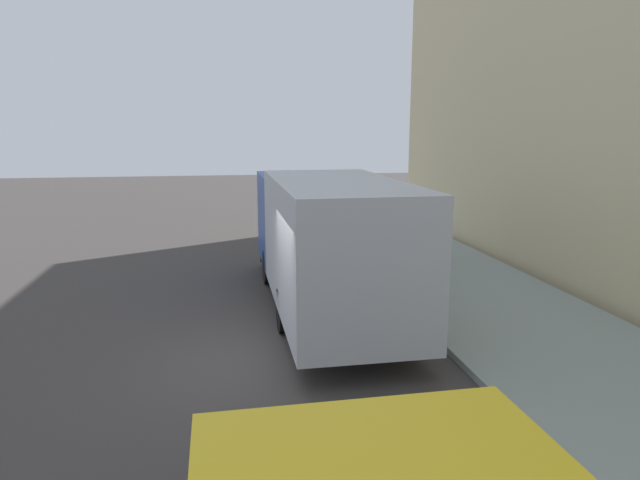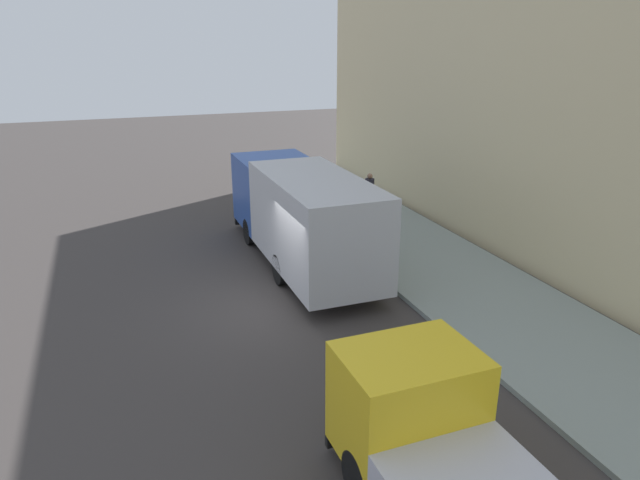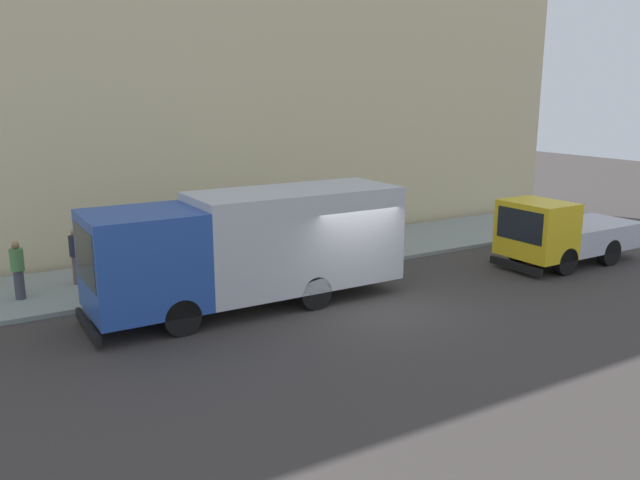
% 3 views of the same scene
% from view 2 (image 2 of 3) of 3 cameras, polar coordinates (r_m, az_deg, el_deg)
% --- Properties ---
extents(ground, '(80.00, 80.00, 0.00)m').
position_cam_2_polar(ground, '(15.36, -3.32, -6.33)').
color(ground, '#3A3533').
extents(sidewalk, '(4.16, 30.00, 0.13)m').
position_cam_2_polar(sidewalk, '(17.35, 12.94, -3.45)').
color(sidewalk, gray).
rests_on(sidewalk, ground).
extents(building_facade, '(0.50, 30.00, 11.16)m').
position_cam_2_polar(building_facade, '(17.65, 21.64, 14.61)').
color(building_facade, beige).
rests_on(building_facade, ground).
extents(large_utility_truck, '(2.44, 8.36, 3.02)m').
position_cam_2_polar(large_utility_truck, '(17.43, -1.91, 2.79)').
color(large_utility_truck, '#254AA3').
rests_on(large_utility_truck, ground).
extents(small_flatbed_truck, '(2.18, 5.16, 2.20)m').
position_cam_2_polar(small_flatbed_truck, '(8.75, 12.80, -21.37)').
color(small_flatbed_truck, yellow).
rests_on(small_flatbed_truck, ground).
extents(pedestrian_walking, '(0.50, 0.50, 1.62)m').
position_cam_2_polar(pedestrian_walking, '(22.35, 4.91, 4.67)').
color(pedestrian_walking, brown).
rests_on(pedestrian_walking, sidewalk).
extents(pedestrian_standing, '(0.45, 0.45, 1.58)m').
position_cam_2_polar(pedestrian_standing, '(23.52, 1.80, 5.43)').
color(pedestrian_standing, '#3D3F47').
rests_on(pedestrian_standing, sidewalk).
extents(pedestrian_third, '(0.39, 0.39, 1.66)m').
position_cam_2_polar(pedestrian_third, '(20.70, 2.98, 3.55)').
color(pedestrian_third, '#49374A').
rests_on(pedestrian_third, sidewalk).
extents(traffic_cone_orange, '(0.45, 0.45, 0.64)m').
position_cam_2_polar(traffic_cone_orange, '(20.82, 1.43, 2.08)').
color(traffic_cone_orange, orange).
rests_on(traffic_cone_orange, sidewalk).
extents(street_sign_post, '(0.44, 0.08, 2.27)m').
position_cam_2_polar(street_sign_post, '(17.20, 5.61, 1.81)').
color(street_sign_post, '#4C5156').
rests_on(street_sign_post, sidewalk).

